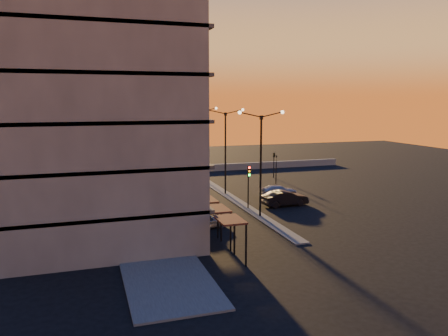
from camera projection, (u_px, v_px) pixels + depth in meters
ground at (260, 217)px, 39.17m from camera, size 120.00×120.00×0.00m
sidewalk_west at (136, 215)px, 39.72m from camera, size 5.00×40.00×0.12m
median at (225, 194)px, 48.56m from camera, size 1.20×36.00×0.12m
parapet at (204, 168)px, 64.14m from camera, size 44.00×0.50×1.00m
building at (91, 80)px, 33.10m from camera, size 14.35×17.08×25.00m
streetlamp_near at (261, 155)px, 38.31m from camera, size 4.32×0.32×9.51m
streetlamp_mid at (225, 144)px, 47.71m from camera, size 4.32×0.32×9.51m
streetlamp_far at (202, 137)px, 57.11m from camera, size 4.32×0.32×9.51m
traffic_light_main at (249, 180)px, 41.43m from camera, size 0.28×0.44×4.25m
signal_east_a at (276, 169)px, 54.48m from camera, size 0.13×0.16×3.60m
signal_east_b at (274, 155)px, 58.51m from camera, size 0.42×1.99×3.60m
car_hatchback at (203, 220)px, 35.55m from camera, size 4.33×2.57×1.38m
car_sedan at (285, 198)px, 43.28m from camera, size 4.75×1.90×1.54m
car_wagon at (279, 191)px, 47.52m from camera, size 4.26×1.77×1.23m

